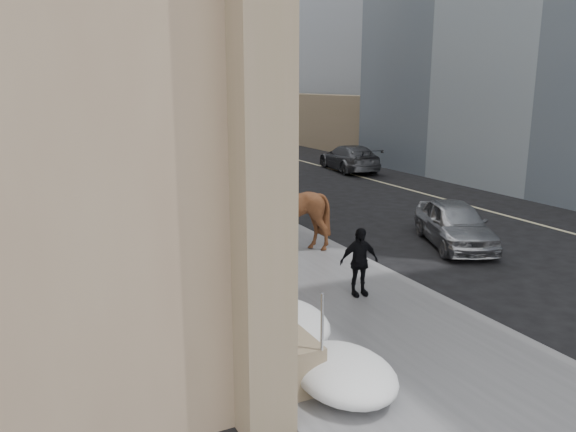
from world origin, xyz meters
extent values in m
plane|color=black|center=(0.00, 0.00, 0.00)|extent=(140.00, 140.00, 0.00)
cube|color=#59595C|center=(0.00, 10.00, 0.06)|extent=(5.00, 80.00, 0.12)
cube|color=slate|center=(2.62, 10.00, 0.06)|extent=(0.24, 80.00, 0.12)
cube|color=#BFB78C|center=(10.50, 10.00, 0.01)|extent=(0.15, 70.00, 0.01)
cube|color=#837355|center=(-2.25, 20.00, 0.45)|extent=(1.10, 44.00, 0.90)
cylinder|color=silver|center=(-1.80, 20.00, 1.35)|extent=(0.06, 42.00, 0.06)
cube|color=black|center=(-2.70, 13.00, 4.00)|extent=(0.20, 2.20, 4.50)
cube|color=#837355|center=(15.50, 10.00, 2.00)|extent=(2.00, 80.00, 4.00)
cube|color=gray|center=(-6.00, 72.00, 10.00)|extent=(24.00, 12.00, 20.00)
cylinder|color=#2D2D30|center=(2.90, 14.00, 4.00)|extent=(0.18, 0.18, 8.00)
cube|color=#2D2D30|center=(2.10, 14.00, 7.90)|extent=(1.60, 0.15, 0.12)
cylinder|color=#2D2D30|center=(1.40, 14.00, 7.75)|extent=(0.24, 0.24, 0.30)
cylinder|color=#2D2D30|center=(2.90, 34.00, 4.00)|extent=(0.18, 0.18, 8.00)
cube|color=#2D2D30|center=(2.10, 34.00, 7.90)|extent=(1.60, 0.15, 0.12)
cylinder|color=#2D2D30|center=(1.40, 34.00, 7.75)|extent=(0.24, 0.24, 0.30)
cylinder|color=#2D2D30|center=(3.00, 22.00, 3.00)|extent=(0.20, 0.20, 6.00)
cylinder|color=#2D2D30|center=(1.00, 22.00, 5.80)|extent=(4.00, 0.16, 0.16)
imported|color=black|center=(-0.50, 22.00, 5.30)|extent=(0.18, 0.22, 1.10)
ellipsoid|color=white|center=(-1.45, 0.00, 0.46)|extent=(1.50, 2.10, 0.68)
ellipsoid|color=white|center=(-1.40, 4.00, 0.48)|extent=(1.60, 2.20, 0.72)
ellipsoid|color=white|center=(-1.50, 8.00, 0.44)|extent=(1.40, 2.00, 0.64)
ellipsoid|color=white|center=(-1.35, 12.00, 0.50)|extent=(1.70, 2.30, 0.76)
ellipsoid|color=white|center=(-1.45, 16.00, 0.45)|extent=(1.50, 2.10, 0.66)
imported|color=#563419|center=(-1.46, 4.74, 1.06)|extent=(1.78, 2.45, 1.88)
imported|color=black|center=(-1.46, 4.89, 1.87)|extent=(0.74, 0.62, 1.72)
imported|color=#482714|center=(1.02, 5.31, 1.24)|extent=(2.49, 2.60, 2.25)
imported|color=black|center=(1.02, 5.46, 2.03)|extent=(1.03, 0.94, 1.72)
imported|color=black|center=(1.01, 1.38, 0.90)|extent=(0.96, 0.49, 1.57)
imported|color=#999BA0|center=(6.00, 3.87, 0.68)|extent=(3.04, 4.33, 1.37)
imported|color=#4C4D52|center=(11.04, 18.11, 0.73)|extent=(2.74, 5.27, 1.46)
camera|label=1|loc=(-5.57, -8.74, 4.78)|focal=35.00mm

